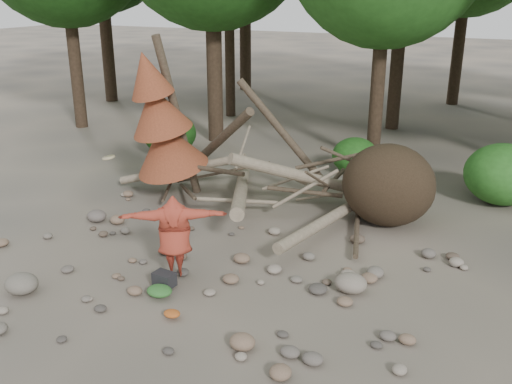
% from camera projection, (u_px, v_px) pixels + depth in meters
% --- Properties ---
extents(ground, '(120.00, 120.00, 0.00)m').
position_uv_depth(ground, '(202.00, 279.00, 11.21)').
color(ground, '#514C44').
rests_on(ground, ground).
extents(deadfall_pile, '(8.55, 5.24, 3.30)m').
position_uv_depth(deadfall_pile, '(363.00, 184.00, 13.67)').
color(deadfall_pile, '#332619').
rests_on(deadfall_pile, ground).
extents(dead_conifer, '(2.06, 2.16, 4.35)m').
position_uv_depth(dead_conifer, '(162.00, 123.00, 14.62)').
color(dead_conifer, '#4C3F30').
rests_on(dead_conifer, ground).
extents(bush_left, '(1.80, 1.80, 1.44)m').
position_uv_depth(bush_left, '(170.00, 133.00, 19.30)').
color(bush_left, '#1B4C14').
rests_on(bush_left, ground).
extents(bush_mid, '(1.40, 1.40, 1.12)m').
position_uv_depth(bush_mid, '(355.00, 156.00, 17.32)').
color(bush_mid, '#24601C').
rests_on(bush_mid, ground).
extents(bush_right, '(2.00, 2.00, 1.60)m').
position_uv_depth(bush_right, '(503.00, 174.00, 14.86)').
color(bush_right, '#2E7223').
rests_on(bush_right, ground).
extents(frisbee_thrower, '(3.02, 1.49, 2.08)m').
position_uv_depth(frisbee_thrower, '(174.00, 236.00, 10.95)').
color(frisbee_thrower, maroon).
rests_on(frisbee_thrower, ground).
extents(backpack, '(0.43, 0.30, 0.27)m').
position_uv_depth(backpack, '(165.00, 282.00, 10.82)').
color(backpack, black).
rests_on(backpack, ground).
extents(cloth_green, '(0.49, 0.41, 0.18)m').
position_uv_depth(cloth_green, '(160.00, 293.00, 10.51)').
color(cloth_green, '#2B6227').
rests_on(cloth_green, ground).
extents(cloth_orange, '(0.30, 0.25, 0.11)m').
position_uv_depth(cloth_orange, '(172.00, 316.00, 9.85)').
color(cloth_orange, '#A54E1C').
rests_on(cloth_orange, ground).
extents(boulder_front_left, '(0.64, 0.57, 0.38)m').
position_uv_depth(boulder_front_left, '(21.00, 284.00, 10.64)').
color(boulder_front_left, slate).
rests_on(boulder_front_left, ground).
extents(boulder_front_right, '(0.42, 0.38, 0.25)m').
position_uv_depth(boulder_front_right, '(242.00, 342.00, 9.01)').
color(boulder_front_right, '#7C624D').
rests_on(boulder_front_right, ground).
extents(boulder_mid_right, '(0.61, 0.55, 0.37)m').
position_uv_depth(boulder_mid_right, '(351.00, 283.00, 10.68)').
color(boulder_mid_right, gray).
rests_on(boulder_mid_right, ground).
extents(boulder_mid_left, '(0.48, 0.43, 0.29)m').
position_uv_depth(boulder_mid_left, '(97.00, 216.00, 13.89)').
color(boulder_mid_left, '#635953').
rests_on(boulder_mid_left, ground).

